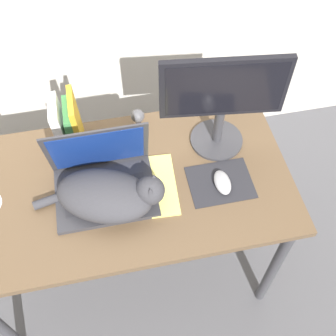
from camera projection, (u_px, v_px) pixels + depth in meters
name	position (u px, v px, depth m)	size (l,w,h in m)	color
ground_plane	(147.00, 330.00, 1.96)	(12.00, 12.00, 0.00)	#4C4C51
desk	(125.00, 197.00, 1.61)	(1.24, 0.66, 0.75)	brown
laptop	(103.00, 179.00, 1.48)	(0.35, 0.27, 0.27)	#2D2D33
cat	(109.00, 195.00, 1.43)	(0.46, 0.32, 0.15)	#333338
external_monitor	(222.00, 99.00, 1.46)	(0.44, 0.20, 0.41)	#333338
mousepad	(220.00, 182.00, 1.54)	(0.23, 0.18, 0.00)	#232328
computer_mouse	(222.00, 182.00, 1.52)	(0.06, 0.11, 0.03)	#99999E
book_row	(68.00, 126.00, 1.55)	(0.10, 0.15, 0.24)	white
notepad	(146.00, 186.00, 1.52)	(0.23, 0.28, 0.01)	#E5DB6B
webcam	(138.00, 116.00, 1.66)	(0.05, 0.05, 0.08)	#232328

